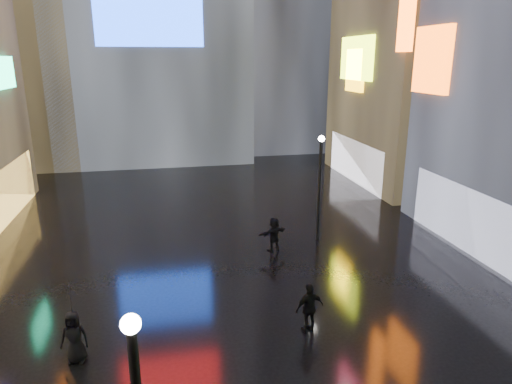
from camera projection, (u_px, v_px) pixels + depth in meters
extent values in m
plane|color=black|center=(222.00, 246.00, 21.93)|extent=(140.00, 140.00, 0.00)
cube|color=#FFC659|center=(6.00, 194.00, 24.99)|extent=(0.20, 10.00, 3.00)
cube|color=#1BF89E|center=(4.00, 72.00, 24.94)|extent=(0.25, 3.00, 1.71)
cube|color=white|center=(471.00, 221.00, 20.85)|extent=(0.20, 9.00, 3.00)
cube|color=#FF580C|center=(432.00, 60.00, 22.67)|extent=(0.25, 2.99, 3.26)
cube|color=white|center=(355.00, 161.00, 33.06)|extent=(0.20, 9.00, 3.00)
cube|color=#D6FF19|center=(357.00, 58.00, 31.29)|extent=(0.25, 4.92, 2.91)
cube|color=#FFAC0C|center=(355.00, 71.00, 31.63)|extent=(0.25, 2.63, 2.87)
cube|color=#194CFF|center=(149.00, 11.00, 33.84)|extent=(8.00, 0.20, 5.00)
cube|color=black|center=(7.00, 1.00, 36.21)|extent=(10.00, 10.00, 26.00)
sphere|color=white|center=(131.00, 324.00, 6.46)|extent=(0.30, 0.30, 0.30)
cylinder|color=black|center=(319.00, 191.00, 22.01)|extent=(0.16, 0.16, 5.00)
sphere|color=white|center=(322.00, 139.00, 21.29)|extent=(0.30, 0.30, 0.30)
imported|color=black|center=(310.00, 308.00, 14.85)|extent=(1.08, 0.64, 1.72)
imported|color=black|center=(74.00, 337.00, 13.36)|extent=(0.86, 0.62, 1.63)
imported|color=black|center=(274.00, 234.00, 21.18)|extent=(1.56, 1.02, 1.61)
imported|color=black|center=(69.00, 298.00, 13.01)|extent=(1.33, 1.32, 0.89)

